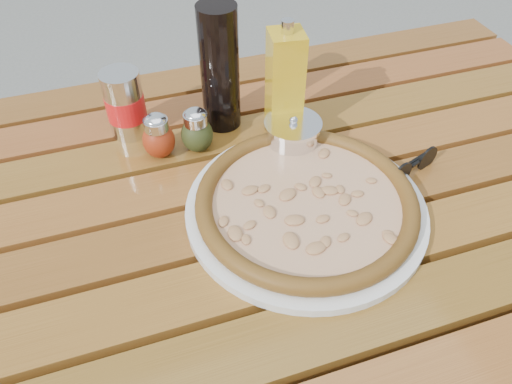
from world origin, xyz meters
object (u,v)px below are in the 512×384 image
object	(u,v)px
plate	(306,209)
pizza	(306,202)
pepper_shaker	(158,136)
oregano_shaker	(197,131)
soda_can	(125,104)
table	(260,247)
parmesan_tin	(292,136)
olive_oil_cruet	(285,85)
dark_bottle	(220,69)
sunglasses	(413,167)

from	to	relation	value
plate	pizza	xyz separation A→B (m)	(0.00, 0.00, 0.02)
pepper_shaker	oregano_shaker	xyz separation A→B (m)	(0.06, -0.01, 0.00)
plate	pizza	size ratio (longest dim) A/B	0.80
plate	soda_can	size ratio (longest dim) A/B	3.00
table	pepper_shaker	size ratio (longest dim) A/B	17.07
soda_can	parmesan_tin	size ratio (longest dim) A/B	1.02
pepper_shaker	table	bearing A→B (deg)	-58.39
pizza	soda_can	xyz separation A→B (m)	(-0.22, 0.28, 0.04)
olive_oil_cruet	pepper_shaker	bearing A→B (deg)	178.11
table	parmesan_tin	size ratio (longest dim) A/B	11.88
pizza	olive_oil_cruet	xyz separation A→B (m)	(0.04, 0.20, 0.07)
plate	olive_oil_cruet	size ratio (longest dim) A/B	1.71
pizza	oregano_shaker	size ratio (longest dim) A/B	5.50
olive_oil_cruet	dark_bottle	bearing A→B (deg)	146.87
table	soda_can	world-z (taller)	soda_can
plate	pepper_shaker	xyz separation A→B (m)	(-0.18, 0.20, 0.03)
dark_bottle	olive_oil_cruet	bearing A→B (deg)	-33.13
oregano_shaker	dark_bottle	xyz separation A→B (m)	(0.06, 0.06, 0.07)
olive_oil_cruet	parmesan_tin	world-z (taller)	olive_oil_cruet
pepper_shaker	sunglasses	world-z (taller)	pepper_shaker
plate	pizza	bearing A→B (deg)	63.43
parmesan_tin	olive_oil_cruet	bearing A→B (deg)	86.36
pizza	olive_oil_cruet	bearing A→B (deg)	79.47
parmesan_tin	sunglasses	size ratio (longest dim) A/B	1.09
soda_can	pepper_shaker	bearing A→B (deg)	-63.32
oregano_shaker	plate	bearing A→B (deg)	-59.21
pepper_shaker	olive_oil_cruet	distance (m)	0.23
dark_bottle	sunglasses	distance (m)	0.36
plate	parmesan_tin	xyz separation A→B (m)	(0.03, 0.14, 0.02)
pizza	soda_can	world-z (taller)	soda_can
olive_oil_cruet	parmesan_tin	xyz separation A→B (m)	(-0.00, -0.05, -0.07)
table	olive_oil_cruet	bearing A→B (deg)	60.13
pizza	table	bearing A→B (deg)	166.50
dark_bottle	pizza	bearing A→B (deg)	-77.38
oregano_shaker	table	bearing A→B (deg)	-74.33
parmesan_tin	sunglasses	bearing A→B (deg)	-35.74
dark_bottle	soda_can	bearing A→B (deg)	171.52
table	pizza	distance (m)	0.12
parmesan_tin	dark_bottle	bearing A→B (deg)	128.50
table	oregano_shaker	size ratio (longest dim) A/B	17.07
soda_can	olive_oil_cruet	size ratio (longest dim) A/B	0.57
pizza	sunglasses	distance (m)	0.20
table	oregano_shaker	xyz separation A→B (m)	(-0.05, 0.18, 0.11)
table	sunglasses	size ratio (longest dim) A/B	12.93
pepper_shaker	olive_oil_cruet	xyz separation A→B (m)	(0.22, -0.01, 0.06)
table	parmesan_tin	bearing A→B (deg)	51.85
pepper_shaker	parmesan_tin	bearing A→B (deg)	-15.55
pizza	oregano_shaker	xyz separation A→B (m)	(-0.12, 0.20, 0.02)
dark_bottle	parmesan_tin	xyz separation A→B (m)	(0.09, -0.11, -0.08)
parmesan_tin	oregano_shaker	bearing A→B (deg)	160.16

